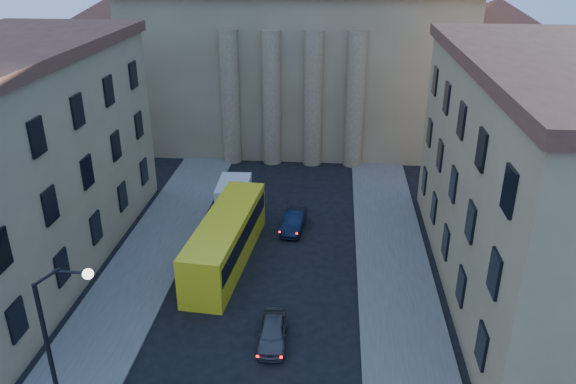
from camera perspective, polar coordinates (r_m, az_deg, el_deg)
name	(u,v)px	position (r m, az deg, el deg)	size (l,w,h in m)	color
sidewalk_left	(123,302)	(36.72, -16.43, -10.63)	(5.00, 60.00, 0.15)	#585550
sidewalk_right	(401,316)	(34.74, 11.43, -12.26)	(5.00, 60.00, 0.15)	#585550
church	(301,24)	(65.98, 1.35, 16.70)	(68.02, 28.76, 36.60)	#7C6A4C
building_left	(2,163)	(40.36, -27.04, 2.64)	(11.60, 26.60, 14.70)	tan
building_right	(550,181)	(36.70, 25.06, 1.03)	(11.60, 26.60, 14.70)	tan
street_lamp	(58,340)	(25.89, -22.29, -13.74)	(2.62, 0.44, 8.83)	black
car_right_far	(273,332)	(31.95, -1.58, -14.05)	(1.57, 3.91, 1.33)	#47464B
car_right_distant	(294,221)	(43.24, 0.60, -2.99)	(1.47, 4.22, 1.39)	black
city_bus	(226,238)	(38.76, -6.30, -4.65)	(3.84, 12.37, 3.43)	yellow
box_truck	(233,207)	(43.75, -5.63, -1.52)	(2.57, 6.08, 3.29)	silver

